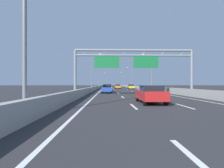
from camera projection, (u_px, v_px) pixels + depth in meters
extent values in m
plane|color=#2D2D30|center=(114.00, 87.00, 99.97)|extent=(260.00, 260.00, 0.00)
cube|color=white|center=(201.00, 165.00, 3.45)|extent=(0.16, 3.00, 0.01)
cube|color=white|center=(133.00, 106.00, 12.45)|extent=(0.16, 3.00, 0.01)
cube|color=white|center=(123.00, 97.00, 21.45)|extent=(0.16, 3.00, 0.01)
cube|color=white|center=(118.00, 93.00, 30.45)|extent=(0.16, 3.00, 0.01)
cube|color=white|center=(116.00, 91.00, 39.44)|extent=(0.16, 3.00, 0.01)
cube|color=white|center=(114.00, 90.00, 48.44)|extent=(0.16, 3.00, 0.01)
cube|color=white|center=(113.00, 89.00, 57.44)|extent=(0.16, 3.00, 0.01)
cube|color=white|center=(112.00, 88.00, 66.44)|extent=(0.16, 3.00, 0.01)
cube|color=white|center=(112.00, 88.00, 75.43)|extent=(0.16, 3.00, 0.01)
cube|color=white|center=(111.00, 87.00, 84.43)|extent=(0.16, 3.00, 0.01)
cube|color=white|center=(111.00, 87.00, 93.43)|extent=(0.16, 3.00, 0.01)
cube|color=white|center=(111.00, 87.00, 102.42)|extent=(0.16, 3.00, 0.01)
cube|color=white|center=(110.00, 87.00, 111.42)|extent=(0.16, 3.00, 0.01)
cube|color=white|center=(110.00, 86.00, 120.42)|extent=(0.16, 3.00, 0.01)
cube|color=white|center=(110.00, 86.00, 129.42)|extent=(0.16, 3.00, 0.01)
cube|color=white|center=(110.00, 86.00, 138.41)|extent=(0.16, 3.00, 0.01)
cube|color=white|center=(110.00, 86.00, 147.41)|extent=(0.16, 3.00, 0.01)
cube|color=white|center=(110.00, 86.00, 156.41)|extent=(0.16, 3.00, 0.01)
cube|color=white|center=(185.00, 106.00, 12.54)|extent=(0.16, 3.00, 0.01)
cube|color=white|center=(152.00, 97.00, 21.54)|extent=(0.16, 3.00, 0.01)
cube|color=white|center=(139.00, 93.00, 30.54)|extent=(0.16, 3.00, 0.01)
cube|color=white|center=(132.00, 91.00, 39.53)|extent=(0.16, 3.00, 0.01)
cube|color=white|center=(127.00, 90.00, 48.53)|extent=(0.16, 3.00, 0.01)
cube|color=white|center=(124.00, 89.00, 57.53)|extent=(0.16, 3.00, 0.01)
cube|color=white|center=(122.00, 88.00, 66.52)|extent=(0.16, 3.00, 0.01)
cube|color=white|center=(120.00, 88.00, 75.52)|extent=(0.16, 3.00, 0.01)
cube|color=white|center=(119.00, 87.00, 84.52)|extent=(0.16, 3.00, 0.01)
cube|color=white|center=(118.00, 87.00, 93.52)|extent=(0.16, 3.00, 0.01)
cube|color=white|center=(117.00, 87.00, 102.51)|extent=(0.16, 3.00, 0.01)
cube|color=white|center=(116.00, 87.00, 111.51)|extent=(0.16, 3.00, 0.01)
cube|color=white|center=(116.00, 86.00, 120.51)|extent=(0.16, 3.00, 0.01)
cube|color=white|center=(115.00, 86.00, 129.51)|extent=(0.16, 3.00, 0.01)
cube|color=white|center=(115.00, 86.00, 138.50)|extent=(0.16, 3.00, 0.01)
cube|color=white|center=(114.00, 86.00, 147.50)|extent=(0.16, 3.00, 0.01)
cube|color=white|center=(114.00, 86.00, 156.50)|extent=(0.16, 3.00, 0.01)
cube|color=white|center=(104.00, 87.00, 87.84)|extent=(0.16, 176.00, 0.01)
cube|color=white|center=(126.00, 87.00, 88.10)|extent=(0.16, 176.00, 0.01)
cube|color=#9E9E99|center=(102.00, 86.00, 109.79)|extent=(0.45, 220.00, 0.95)
cube|color=#9E9E99|center=(125.00, 86.00, 110.14)|extent=(0.45, 220.00, 0.95)
cylinder|color=gray|center=(75.00, 73.00, 24.27)|extent=(0.36, 0.36, 6.20)
cylinder|color=gray|center=(192.00, 73.00, 24.67)|extent=(0.36, 0.36, 6.20)
cylinder|color=gray|center=(134.00, 50.00, 24.47)|extent=(16.04, 0.32, 0.32)
cylinder|color=gray|center=(134.00, 55.00, 24.47)|extent=(16.04, 0.26, 0.26)
cylinder|color=gray|center=(85.00, 53.00, 24.30)|extent=(0.74, 0.10, 0.74)
cylinder|color=gray|center=(105.00, 53.00, 24.37)|extent=(0.74, 0.10, 0.74)
cylinder|color=gray|center=(124.00, 53.00, 24.43)|extent=(0.74, 0.10, 0.74)
cylinder|color=gray|center=(144.00, 53.00, 24.50)|extent=(0.74, 0.10, 0.74)
cylinder|color=gray|center=(163.00, 53.00, 24.57)|extent=(0.74, 0.10, 0.74)
cylinder|color=gray|center=(182.00, 53.00, 24.63)|extent=(0.74, 0.10, 0.74)
cube|color=#146B33|center=(107.00, 62.00, 24.37)|extent=(3.40, 0.12, 1.60)
cube|color=#146B33|center=(146.00, 62.00, 24.51)|extent=(3.40, 0.12, 1.60)
cylinder|color=slate|center=(25.00, 19.00, 8.80)|extent=(0.20, 0.20, 9.50)
cylinder|color=slate|center=(92.00, 72.00, 45.62)|extent=(0.20, 0.20, 9.50)
cylinder|color=slate|center=(96.00, 54.00, 45.65)|extent=(2.20, 0.12, 0.12)
cube|color=#F2EAC6|center=(100.00, 54.00, 45.68)|extent=(0.56, 0.28, 0.20)
cylinder|color=slate|center=(151.00, 72.00, 46.01)|extent=(0.20, 0.20, 9.50)
cylinder|color=slate|center=(147.00, 54.00, 45.98)|extent=(2.20, 0.12, 0.12)
cube|color=#F2EAC6|center=(143.00, 54.00, 45.95)|extent=(0.56, 0.28, 0.20)
cylinder|color=slate|center=(99.00, 77.00, 82.44)|extent=(0.20, 0.20, 9.50)
cylinder|color=slate|center=(101.00, 67.00, 82.47)|extent=(2.20, 0.12, 0.12)
cube|color=#F2EAC6|center=(103.00, 67.00, 82.50)|extent=(0.56, 0.28, 0.20)
cylinder|color=slate|center=(132.00, 77.00, 82.83)|extent=(0.20, 0.20, 9.50)
cylinder|color=slate|center=(130.00, 67.00, 82.80)|extent=(2.20, 0.12, 0.12)
cube|color=#F2EAC6|center=(127.00, 67.00, 82.77)|extent=(0.56, 0.28, 0.20)
cylinder|color=slate|center=(101.00, 79.00, 119.26)|extent=(0.20, 0.20, 9.50)
cylinder|color=slate|center=(103.00, 72.00, 119.29)|extent=(2.20, 0.12, 0.12)
cube|color=#F2EAC6|center=(105.00, 73.00, 119.32)|extent=(0.56, 0.28, 0.20)
cylinder|color=slate|center=(124.00, 79.00, 119.65)|extent=(0.20, 0.20, 9.50)
cylinder|color=slate|center=(123.00, 72.00, 119.62)|extent=(2.20, 0.12, 0.12)
cube|color=#F2EAC6|center=(121.00, 73.00, 119.59)|extent=(0.56, 0.28, 0.20)
cube|color=silver|center=(108.00, 88.00, 37.97)|extent=(1.82, 4.25, 0.67)
cube|color=black|center=(108.00, 86.00, 37.47)|extent=(1.61, 1.81, 0.54)
cylinder|color=black|center=(104.00, 90.00, 39.53)|extent=(0.22, 0.64, 0.64)
cylinder|color=black|center=(111.00, 90.00, 39.57)|extent=(0.22, 0.64, 0.64)
cylinder|color=black|center=(104.00, 90.00, 36.38)|extent=(0.22, 0.64, 0.64)
cylinder|color=black|center=(111.00, 90.00, 36.42)|extent=(0.22, 0.64, 0.64)
cube|color=#1E7A38|center=(107.00, 87.00, 50.23)|extent=(1.72, 4.38, 0.63)
cube|color=black|center=(107.00, 85.00, 50.45)|extent=(1.52, 1.92, 0.48)
cylinder|color=black|center=(105.00, 88.00, 51.85)|extent=(0.22, 0.64, 0.64)
cylinder|color=black|center=(110.00, 88.00, 51.89)|extent=(0.22, 0.64, 0.64)
cylinder|color=black|center=(104.00, 89.00, 48.58)|extent=(0.22, 0.64, 0.64)
cylinder|color=black|center=(110.00, 89.00, 48.61)|extent=(0.22, 0.64, 0.64)
cube|color=#2347AD|center=(107.00, 89.00, 31.12)|extent=(1.71, 4.39, 0.69)
cube|color=black|center=(107.00, 86.00, 31.26)|extent=(1.50, 1.83, 0.44)
cylinder|color=black|center=(103.00, 91.00, 32.75)|extent=(0.22, 0.64, 0.64)
cylinder|color=black|center=(111.00, 91.00, 32.78)|extent=(0.22, 0.64, 0.64)
cylinder|color=black|center=(102.00, 92.00, 29.46)|extent=(0.22, 0.64, 0.64)
cylinder|color=black|center=(111.00, 92.00, 29.49)|extent=(0.22, 0.64, 0.64)
cube|color=yellow|center=(131.00, 87.00, 55.93)|extent=(1.73, 4.15, 0.64)
cube|color=black|center=(131.00, 85.00, 55.57)|extent=(1.52, 1.85, 0.49)
cylinder|color=black|center=(128.00, 88.00, 57.44)|extent=(0.22, 0.64, 0.64)
cylinder|color=black|center=(133.00, 88.00, 57.48)|extent=(0.22, 0.64, 0.64)
cylinder|color=black|center=(129.00, 88.00, 54.39)|extent=(0.22, 0.64, 0.64)
cylinder|color=black|center=(134.00, 88.00, 54.42)|extent=(0.22, 0.64, 0.64)
cube|color=orange|center=(118.00, 87.00, 60.56)|extent=(1.86, 4.17, 0.65)
cube|color=black|center=(118.00, 85.00, 59.97)|extent=(1.63, 1.95, 0.48)
cylinder|color=black|center=(115.00, 88.00, 62.08)|extent=(0.22, 0.64, 0.64)
cylinder|color=black|center=(120.00, 88.00, 62.12)|extent=(0.22, 0.64, 0.64)
cylinder|color=black|center=(116.00, 88.00, 59.01)|extent=(0.22, 0.64, 0.64)
cylinder|color=black|center=(120.00, 88.00, 59.05)|extent=(0.22, 0.64, 0.64)
cube|color=red|center=(150.00, 95.00, 14.59)|extent=(1.77, 4.39, 0.71)
cube|color=black|center=(151.00, 88.00, 14.15)|extent=(1.56, 1.76, 0.42)
cylinder|color=black|center=(137.00, 98.00, 16.22)|extent=(0.22, 0.64, 0.64)
cylinder|color=black|center=(154.00, 98.00, 16.26)|extent=(0.22, 0.64, 0.64)
cylinder|color=black|center=(145.00, 101.00, 12.93)|extent=(0.22, 0.64, 0.64)
cylinder|color=black|center=(166.00, 101.00, 12.96)|extent=(0.22, 0.64, 0.64)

